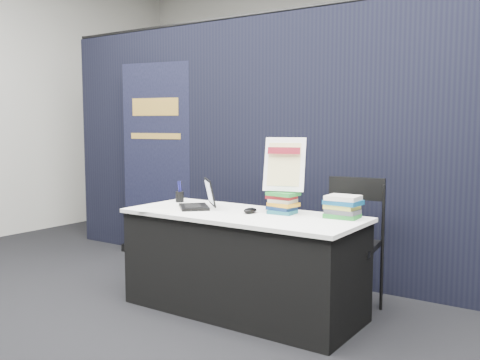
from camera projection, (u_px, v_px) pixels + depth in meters
name	position (u px, v px, depth m)	size (l,w,h in m)	color
floor	(196.00, 335.00, 3.58)	(8.00, 8.00, 0.00)	black
wall_back	(398.00, 96.00, 6.67)	(8.00, 0.02, 3.50)	beige
drape_partition	(309.00, 147.00, 4.77)	(6.00, 0.08, 2.40)	black
display_table	(242.00, 262.00, 3.99)	(1.80, 0.75, 0.75)	black
laptop	(197.00, 201.00, 4.20)	(0.36, 0.41, 0.23)	black
mouse	(250.00, 211.00, 3.94)	(0.08, 0.13, 0.04)	black
brochure_left	(160.00, 210.00, 4.06)	(0.28, 0.20, 0.00)	white
brochure_mid	(169.00, 207.00, 4.22)	(0.29, 0.21, 0.00)	white
brochure_right	(177.00, 206.00, 4.28)	(0.26, 0.18, 0.00)	white
pen_cup	(180.00, 197.00, 4.50)	(0.07, 0.07, 0.09)	black
book_stack_tall	(282.00, 203.00, 3.93)	(0.20, 0.16, 0.16)	#1B5A67
book_stack_short	(342.00, 207.00, 3.73)	(0.22, 0.17, 0.16)	#1F772B
info_sign	(284.00, 165.00, 3.92)	(0.32, 0.20, 0.41)	black
pullup_banner	(157.00, 171.00, 5.70)	(0.87, 0.26, 2.05)	black
stacking_chair	(346.00, 238.00, 3.98)	(0.51, 0.52, 1.00)	black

